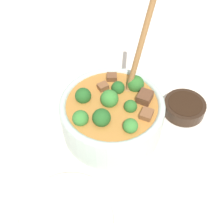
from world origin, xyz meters
name	(u,v)px	position (x,y,z in m)	size (l,w,h in m)	color
ground_plane	(112,128)	(0.00, 0.00, 0.00)	(4.00, 4.00, 0.00)	silver
stew_bowl	(112,113)	(0.00, 0.00, 0.06)	(0.23, 0.25, 0.28)	#B2C6BC
condiment_bowl	(184,107)	(0.11, 0.15, 0.02)	(0.10, 0.10, 0.03)	black
empty_plate	(66,222)	(0.07, -0.23, 0.01)	(0.20, 0.20, 0.02)	silver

